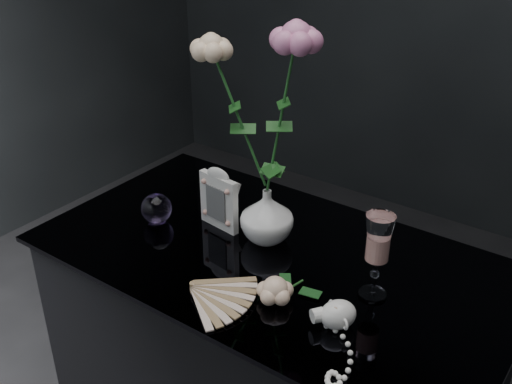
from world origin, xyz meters
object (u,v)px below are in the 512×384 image
Objects in this scene: paperweight at (156,209)px; loose_rose at (275,290)px; wine_glass at (377,257)px; picture_frame at (219,198)px; vase at (267,216)px; pearl_jar at (338,313)px.

paperweight reaches higher than loose_rose.
picture_frame is at bearing 176.03° from wine_glass.
wine_glass is 0.55m from paperweight.
vase is 0.69× the size of wine_glass.
paperweight is 0.46× the size of loose_rose.
wine_glass is (0.29, -0.05, 0.03)m from vase.
picture_frame is 0.43m from pearl_jar.
paperweight is at bearing -160.96° from vase.
loose_rose is 0.80× the size of pearl_jar.
loose_rose is 0.14m from pearl_jar.
wine_glass reaches higher than pearl_jar.
paperweight is 0.37× the size of pearl_jar.
paperweight is (-0.14, -0.07, -0.04)m from picture_frame.
pearl_jar is at bearing 22.46° from loose_rose.
vase is at bearing -175.71° from pearl_jar.
vase is at bearing 148.21° from loose_rose.
loose_rose is (0.40, -0.09, -0.01)m from paperweight.
vase is at bearing 15.76° from picture_frame.
picture_frame is at bearing -171.73° from vase.
vase is 0.63× the size of pearl_jar.
vase reaches higher than paperweight.
wine_glass is 0.91× the size of pearl_jar.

